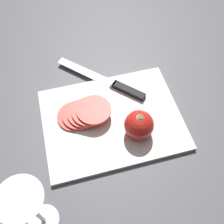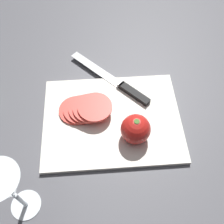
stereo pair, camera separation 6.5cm
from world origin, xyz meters
The scene contains 6 objects.
ground_plane centered at (0.00, 0.00, 0.00)m, with size 3.00×3.00×0.00m, color #4C4C51.
cutting_board centered at (0.07, -0.01, 0.01)m, with size 0.35×0.27×0.01m.
wine_glass centered at (-0.14, -0.21, 0.13)m, with size 0.08×0.08×0.18m.
whole_tomato centered at (0.12, -0.06, 0.05)m, with size 0.07×0.07×0.07m.
knife centered at (0.11, 0.09, 0.02)m, with size 0.21×0.22×0.01m.
tomato_slice_stack_near centered at (0.00, 0.02, 0.03)m, with size 0.14×0.10×0.03m.
Camera 2 is at (0.04, -0.35, 0.59)m, focal length 42.00 mm.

